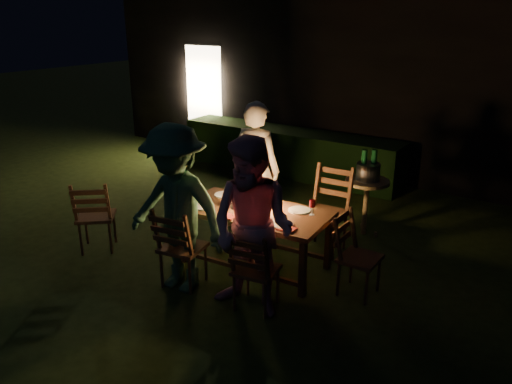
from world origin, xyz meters
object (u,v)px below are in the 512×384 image
Objects in this scene: chair_far_right at (325,226)px; chair_end at (357,270)px; bottle_bucket_b at (373,168)px; side_table at (367,186)px; dining_table at (255,215)px; ice_bucket at (368,172)px; chair_near_right at (255,283)px; person_opp_left at (176,210)px; bottle_table at (236,194)px; bottle_bucket_a at (363,168)px; chair_far_left at (255,214)px; chair_near_left at (183,260)px; chair_spare at (97,228)px; lantern at (261,196)px; person_opp_right at (252,229)px; person_house_side at (256,169)px.

chair_end is (0.73, -0.72, -0.05)m from chair_far_right.
chair_far_right is at bearing -109.15° from bottle_bucket_b.
bottle_bucket_b is (0.05, 0.04, 0.25)m from side_table.
ice_bucket reaches higher than dining_table.
chair_near_right is at bearing -95.20° from ice_bucket.
person_opp_left is 6.38× the size of bottle_table.
bottle_bucket_a is (-0.05, -0.04, 0.05)m from ice_bucket.
bottle_bucket_a is at bearing -157.73° from chair_end.
chair_far_left is at bearing -110.14° from chair_end.
chair_near_left is at bearing 174.74° from chair_near_right.
chair_spare is at bearing -138.16° from side_table.
chair_far_right reaches higher than chair_far_left.
chair_end is 1.65m from ice_bucket.
lantern reaches higher than chair_end.
lantern is at bearing -114.14° from side_table.
chair_spare is 0.54× the size of person_opp_right.
person_house_side is 0.92m from lantern.
person_opp_left is at bearing -99.67° from bottle_table.
chair_near_left reaches higher than side_table.
person_opp_left is (1.45, -0.10, 0.60)m from chair_spare.
bottle_bucket_a is (1.05, 2.30, 0.63)m from chair_near_left.
side_table is 0.26m from bottle_bucket_b.
chair_end is (1.73, -0.65, -0.00)m from chair_far_left.
person_opp_right is 2.38m from bottle_bucket_b.
person_house_side is 1.64m from person_opp_left.
person_opp_right is at bearing -93.88° from bottle_bucket_a.
chair_near_left is 1.27× the size of side_table.
person_house_side is (1.33, 1.53, 0.59)m from chair_spare.
chair_end is 0.94× the size of chair_spare.
chair_spare is at bearing 171.93° from person_opp_left.
lantern reaches higher than ice_bucket.
lantern is 1.68m from bottle_bucket_b.
chair_near_right is 2.34m from chair_spare.
chair_near_left is 1.06× the size of chair_near_right.
lantern is at bearing 60.11° from person_opp_left.
bottle_table is at bearing 69.90° from chair_near_left.
chair_end is 1.69m from bottle_bucket_b.
chair_near_left is at bearing -114.66° from bottle_bucket_a.
chair_end is at bearing 39.33° from chair_near_right.
person_house_side is 2.33× the size of side_table.
person_opp_left is at bearing -115.85° from lantern.
lantern is at bearing 123.00° from person_house_side.
ice_bucket is (2.55, 2.29, 0.58)m from chair_spare.
lantern is 1.09× the size of bottle_bucket_a.
person_house_side is 1.37m from bottle_bucket_a.
chair_far_right is at bearing -134.14° from chair_end.
chair_spare is at bearing -157.00° from lantern.
chair_near_left is at bearing 87.76° from person_opp_left.
chair_far_left is at bearing 128.80° from lantern.
lantern is 1.63m from ice_bucket.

